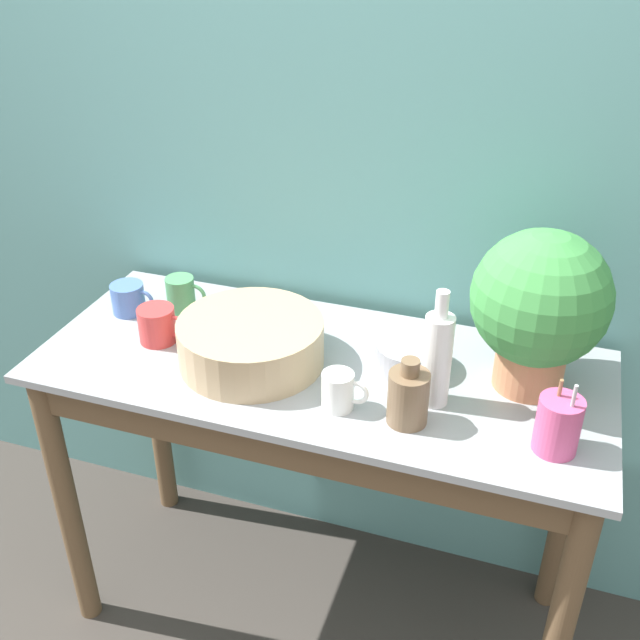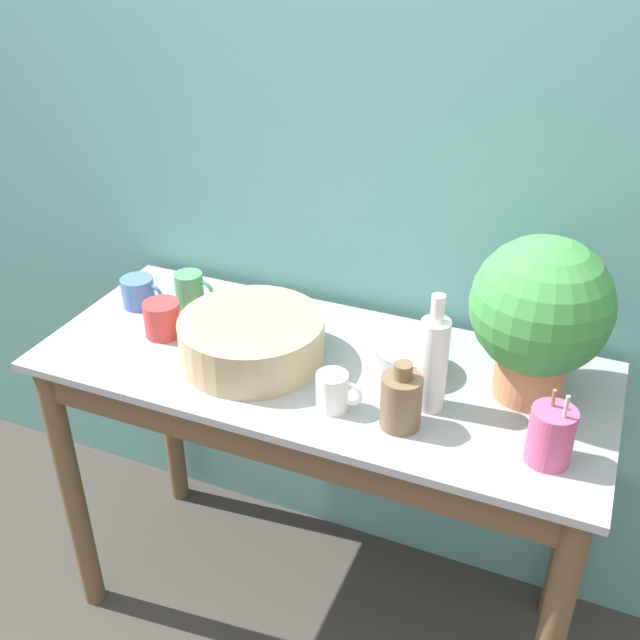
% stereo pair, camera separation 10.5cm
% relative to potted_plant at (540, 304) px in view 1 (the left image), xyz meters
% --- Properties ---
extents(wall_back, '(6.00, 0.05, 2.40)m').
position_rel_potted_plant_xyz_m(wall_back, '(-0.47, 0.27, 0.13)').
color(wall_back, '#609E9E').
rests_on(wall_back, ground_plane).
extents(counter_table, '(1.36, 0.57, 0.86)m').
position_rel_potted_plant_xyz_m(counter_table, '(-0.47, -0.09, -0.40)').
color(counter_table, brown).
rests_on(counter_table, ground_plane).
extents(potted_plant, '(0.30, 0.30, 0.38)m').
position_rel_potted_plant_xyz_m(potted_plant, '(0.00, 0.00, 0.00)').
color(potted_plant, tan).
rests_on(potted_plant, counter_table).
extents(bowl_wash_large, '(0.34, 0.34, 0.11)m').
position_rel_potted_plant_xyz_m(bowl_wash_large, '(-0.63, -0.11, -0.16)').
color(bowl_wash_large, tan).
rests_on(bowl_wash_large, counter_table).
extents(bottle_tall, '(0.06, 0.06, 0.27)m').
position_rel_potted_plant_xyz_m(bottle_tall, '(-0.19, -0.13, -0.10)').
color(bottle_tall, white).
rests_on(bottle_tall, counter_table).
extents(bottle_short, '(0.09, 0.09, 0.15)m').
position_rel_potted_plant_xyz_m(bottle_short, '(-0.23, -0.22, -0.15)').
color(bottle_short, brown).
rests_on(bottle_short, counter_table).
extents(mug_blue, '(0.12, 0.09, 0.08)m').
position_rel_potted_plant_xyz_m(mug_blue, '(-1.03, 0.00, -0.17)').
color(mug_blue, '#4C70B7').
rests_on(mug_blue, counter_table).
extents(mug_white, '(0.10, 0.07, 0.09)m').
position_rel_potted_plant_xyz_m(mug_white, '(-0.38, -0.22, -0.17)').
color(mug_white, white).
rests_on(mug_white, counter_table).
extents(mug_red, '(0.13, 0.09, 0.09)m').
position_rel_potted_plant_xyz_m(mug_red, '(-0.89, -0.10, -0.17)').
color(mug_red, '#C63838').
rests_on(mug_red, counter_table).
extents(mug_green, '(0.11, 0.07, 0.10)m').
position_rel_potted_plant_xyz_m(mug_green, '(-0.90, 0.05, -0.16)').
color(mug_green, '#4C935B').
rests_on(mug_green, counter_table).
extents(bowl_small_steel, '(0.16, 0.16, 0.07)m').
position_rel_potted_plant_xyz_m(bowl_small_steel, '(-0.27, -0.02, -0.18)').
color(bowl_small_steel, '#A8A8B2').
rests_on(bowl_small_steel, counter_table).
extents(utensil_cup, '(0.09, 0.09, 0.17)m').
position_rel_potted_plant_xyz_m(utensil_cup, '(0.07, -0.21, -0.15)').
color(utensil_cup, '#CC4C7F').
rests_on(utensil_cup, counter_table).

